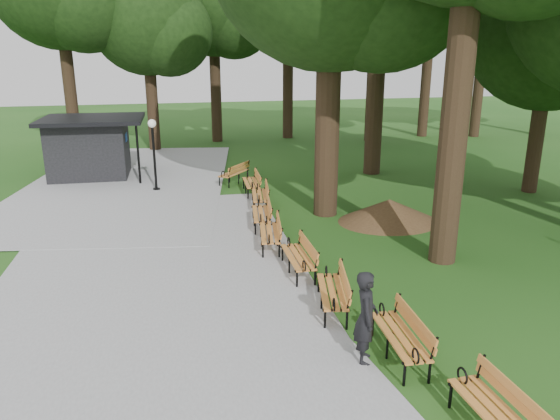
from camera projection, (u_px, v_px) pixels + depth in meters
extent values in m
plane|color=#1E4D16|center=(354.00, 334.00, 10.37)|extent=(100.00, 100.00, 0.00)
cube|color=#939396|center=(146.00, 289.00, 12.26)|extent=(12.00, 38.00, 0.06)
imported|color=black|center=(366.00, 317.00, 9.23)|extent=(0.60, 0.73, 1.74)
cylinder|color=black|center=(154.00, 159.00, 20.67)|extent=(0.10, 0.10, 2.58)
sphere|color=white|center=(152.00, 123.00, 20.27)|extent=(0.32, 0.32, 0.32)
cone|color=#47301C|center=(389.00, 211.00, 17.11)|extent=(2.80, 2.80, 0.76)
cylinder|color=black|center=(457.00, 96.00, 12.78)|extent=(0.70, 0.70, 8.60)
cylinder|color=black|center=(328.00, 98.00, 16.89)|extent=(0.80, 0.80, 7.84)
cylinder|color=black|center=(376.00, 76.00, 22.84)|extent=(0.76, 0.76, 8.62)
cylinder|color=black|center=(539.00, 119.00, 20.08)|extent=(0.56, 0.56, 5.74)
sphere|color=black|center=(552.00, 25.00, 19.09)|extent=(6.21, 6.21, 6.21)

